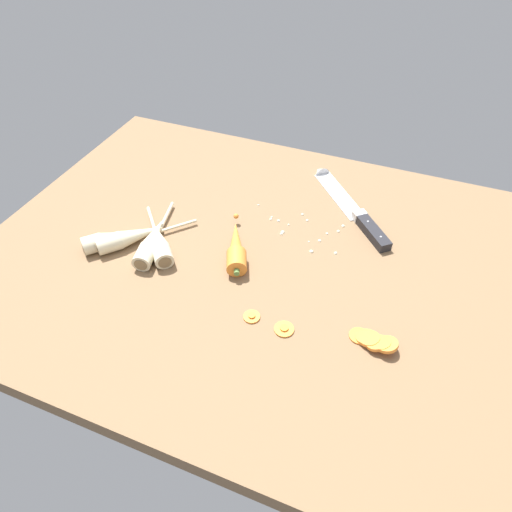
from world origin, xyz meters
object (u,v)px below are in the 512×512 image
object	(u,v)px
parsnip_back	(109,239)
carrot_slice_stray_near	(252,316)
chefs_knife	(347,203)
parsnip_front	(131,237)
whole_carrot	(236,247)
carrot_slice_stray_mid	(284,328)
parsnip_mid_left	(152,242)
carrot_slice_stack	(373,340)
parsnip_mid_right	(159,242)

from	to	relation	value
parsnip_back	carrot_slice_stray_near	xyz separation A→B (cm)	(36.41, -7.06, -1.62)
chefs_knife	parsnip_front	xyz separation A→B (cm)	(-41.26, -31.36, 1.33)
whole_carrot	carrot_slice_stray_near	xyz separation A→B (cm)	(9.53, -14.92, -1.74)
parsnip_back	carrot_slice_stray_mid	xyz separation A→B (cm)	(43.09, -7.55, -1.62)
parsnip_mid_left	carrot_slice_stack	distance (cm)	50.41
whole_carrot	parsnip_front	bearing A→B (deg)	-166.55
whole_carrot	parsnip_mid_left	size ratio (longest dim) A/B	0.79
parsnip_mid_left	carrot_slice_stray_mid	size ratio (longest dim) A/B	5.98
chefs_knife	parsnip_mid_right	distance (cm)	46.20
parsnip_mid_left	parsnip_mid_right	world-z (taller)	same
carrot_slice_stray_mid	chefs_knife	bearing A→B (deg)	87.12
parsnip_mid_left	carrot_slice_stray_near	bearing A→B (deg)	-19.78
carrot_slice_stack	parsnip_front	bearing A→B (deg)	172.79
whole_carrot	carrot_slice_stray_mid	size ratio (longest dim) A/B	4.75
chefs_knife	carrot_slice_stray_near	world-z (taller)	chefs_knife
parsnip_mid_right	carrot_slice_stray_near	world-z (taller)	parsnip_mid_right
chefs_knife	carrot_slice_stray_mid	size ratio (longest dim) A/B	7.59
parsnip_mid_right	carrot_slice_stray_near	xyz separation A→B (cm)	(25.92, -10.29, -1.62)
chefs_knife	parsnip_mid_left	distance (cm)	47.58
carrot_slice_stray_near	carrot_slice_stray_mid	distance (cm)	6.70
parsnip_mid_left	carrot_slice_stack	size ratio (longest dim) A/B	2.52
carrot_slice_stray_near	whole_carrot	bearing A→B (deg)	122.56
carrot_slice_stray_mid	parsnip_back	bearing A→B (deg)	170.06
chefs_knife	parsnip_mid_right	bearing A→B (deg)	-138.66
parsnip_front	carrot_slice_stack	world-z (taller)	parsnip_front
carrot_slice_stack	chefs_knife	bearing A→B (deg)	109.72
chefs_knife	parsnip_back	bearing A→B (deg)	-143.25
chefs_knife	parsnip_front	world-z (taller)	parsnip_front
parsnip_back	carrot_slice_stack	xyz separation A→B (cm)	(58.90, -4.59, -1.01)
parsnip_mid_left	parsnip_back	bearing A→B (deg)	-162.89
whole_carrot	carrot_slice_stack	size ratio (longest dim) A/B	2.00
chefs_knife	carrot_slice_stack	bearing A→B (deg)	-70.28
parsnip_mid_right	carrot_slice_stray_near	size ratio (longest dim) A/B	5.30
chefs_knife	carrot_slice_stack	size ratio (longest dim) A/B	3.19
chefs_knife	carrot_slice_stray_near	distance (cm)	41.72
parsnip_front	chefs_knife	bearing A→B (deg)	37.24
parsnip_front	carrot_slice_stack	bearing A→B (deg)	-7.21
whole_carrot	parsnip_mid_right	bearing A→B (deg)	-164.21
parsnip_mid_left	carrot_slice_stray_near	world-z (taller)	parsnip_mid_left
whole_carrot	carrot_slice_stray_near	bearing A→B (deg)	-57.44
chefs_knife	carrot_slice_stray_mid	xyz separation A→B (cm)	(-2.07, -41.28, -0.29)
whole_carrot	parsnip_back	xyz separation A→B (cm)	(-26.88, -7.86, -0.12)
parsnip_front	carrot_slice_stray_near	distance (cm)	33.89
whole_carrot	carrot_slice_stack	xyz separation A→B (cm)	(32.02, -12.45, -1.13)
parsnip_front	carrot_slice_stray_near	size ratio (longest dim) A/B	5.70
chefs_knife	whole_carrot	xyz separation A→B (cm)	(-18.28, -25.87, 1.45)
chefs_knife	parsnip_mid_left	bearing A→B (deg)	-139.41
parsnip_mid_right	chefs_knife	bearing A→B (deg)	41.34
parsnip_front	parsnip_mid_right	bearing A→B (deg)	7.42
carrot_slice_stray_mid	carrot_slice_stack	bearing A→B (deg)	10.60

